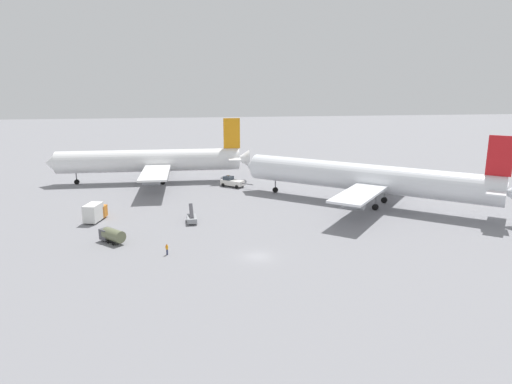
% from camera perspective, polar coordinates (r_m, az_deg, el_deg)
% --- Properties ---
extents(ground_plane, '(600.00, 600.00, 0.00)m').
position_cam_1_polar(ground_plane, '(69.70, 0.22, -8.10)').
color(ground_plane, gray).
extents(airliner_at_gate_left, '(52.74, 45.56, 16.74)m').
position_cam_1_polar(airliner_at_gate_left, '(123.52, -12.99, 3.81)').
color(airliner_at_gate_left, white).
rests_on(airliner_at_gate_left, ground).
extents(airliner_being_pushed, '(49.79, 43.07, 16.36)m').
position_cam_1_polar(airliner_being_pushed, '(100.45, 13.63, 1.70)').
color(airliner_being_pushed, white).
rests_on(airliner_being_pushed, ground).
extents(pushback_tug, '(7.77, 6.95, 2.90)m').
position_cam_1_polar(pushback_tug, '(116.04, -3.03, 1.27)').
color(pushback_tug, white).
rests_on(pushback_tug, ground).
extents(gse_fuel_bowser_stubby, '(4.75, 4.84, 2.40)m').
position_cam_1_polar(gse_fuel_bowser_stubby, '(78.86, -17.63, -5.13)').
color(gse_fuel_bowser_stubby, '#666B4C').
rests_on(gse_fuel_bowser_stubby, ground).
extents(gse_catering_truck_tall, '(3.78, 6.25, 3.50)m').
position_cam_1_polar(gse_catering_truck_tall, '(91.95, -19.53, -2.39)').
color(gse_catering_truck_tall, orange).
rests_on(gse_catering_truck_tall, ground).
extents(gse_belt_loader_portside, '(1.96, 4.96, 3.02)m').
position_cam_1_polar(gse_belt_loader_portside, '(86.80, -8.06, -3.29)').
color(gse_belt_loader_portside, gray).
rests_on(gse_belt_loader_portside, ground).
extents(ground_crew_wing_walker_right, '(0.40, 0.43, 1.74)m').
position_cam_1_polar(ground_crew_wing_walker_right, '(71.42, -11.09, -7.04)').
color(ground_crew_wing_walker_right, '#2D3351').
rests_on(ground_crew_wing_walker_right, ground).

